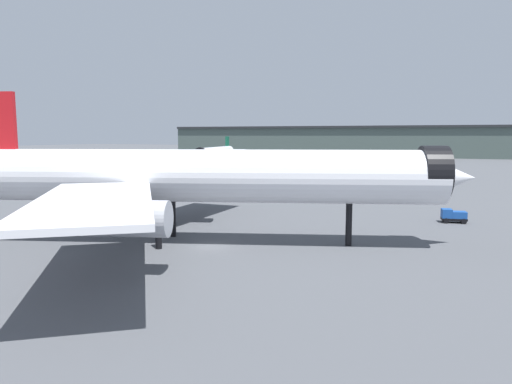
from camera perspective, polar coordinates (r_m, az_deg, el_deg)
The scene contains 5 objects.
ground at distance 50.27m, azimuth -5.43°, elevation -6.64°, with size 900.00×900.00×0.00m, color #4C4F54.
airliner_near_gate at distance 51.39m, azimuth -8.55°, elevation 1.83°, with size 58.53×52.29×16.49m.
airliner_far_taxiway at distance 195.12m, azimuth -4.86°, elevation 4.89°, with size 38.31×42.51×11.23m.
terminal_building at distance 269.56m, azimuth 13.84°, elevation 6.04°, with size 228.92×44.97×29.16m.
baggage_tug_wing at distance 68.79m, azimuth 22.81°, elevation -2.65°, with size 3.49×2.52×1.85m.
Camera 1 is at (25.05, -41.96, 11.75)m, focal length 32.95 mm.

